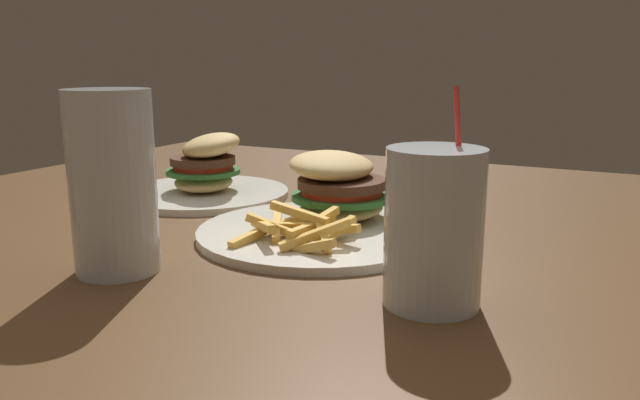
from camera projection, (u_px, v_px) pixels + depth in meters
name	position (u px, v px, depth m)	size (l,w,h in m)	color
dining_table	(224.00, 286.00, 0.84)	(1.28, 1.14, 0.73)	brown
meal_plate_near	(329.00, 207.00, 0.78)	(0.29, 0.29, 0.10)	silver
beer_glass	(113.00, 189.00, 0.62)	(0.08, 0.08, 0.18)	silver
juice_glass	(434.00, 232.00, 0.54)	(0.09, 0.09, 0.19)	silver
spoon	(341.00, 194.00, 0.96)	(0.07, 0.19, 0.02)	silver
meal_plate_far	(205.00, 176.00, 0.97)	(0.26, 0.26, 0.11)	silver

